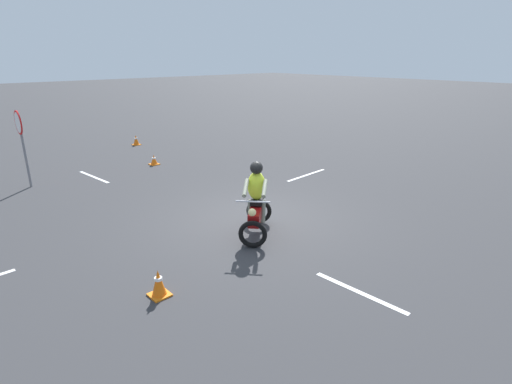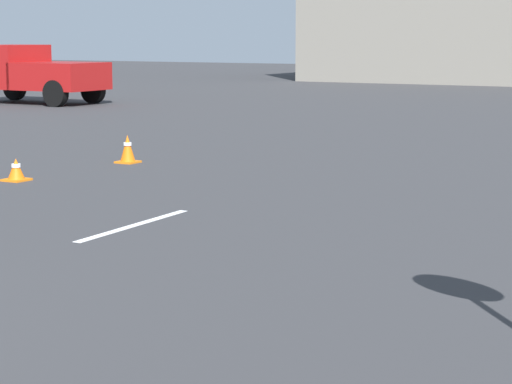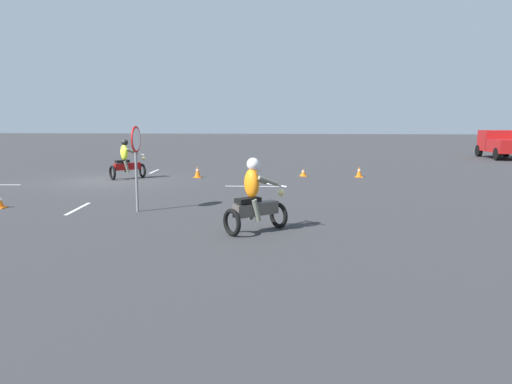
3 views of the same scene
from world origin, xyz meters
name	(u,v)px [view 1 (image 1 of 3)]	position (x,y,z in m)	size (l,w,h in m)	color
ground_plane	(253,220)	(0.00, 0.00, 0.00)	(120.00, 120.00, 0.00)	#333335
motorcycle_rider_foreground	(256,203)	(-0.60, 0.46, 0.73)	(1.38, 1.45, 1.66)	black
stop_sign	(21,133)	(6.51, 3.26, 1.63)	(0.70, 0.08, 2.30)	slate
traffic_cone_near_left	(159,284)	(-1.31, 3.29, 0.23)	(0.32, 0.32, 0.47)	orange
traffic_cone_near_right	(136,140)	(9.87, -1.88, 0.21)	(0.32, 0.32, 0.44)	orange
traffic_cone_mid_left	(154,160)	(6.31, -0.80, 0.17)	(0.32, 0.32, 0.36)	orange
lane_stripe_e	(94,177)	(6.23, 1.45, 0.00)	(0.10, 1.90, 0.01)	silver
lane_stripe_w	(360,292)	(-3.51, 0.75, 0.00)	(0.10, 1.74, 0.01)	silver
lane_stripe_s	(307,175)	(1.66, -3.88, 0.00)	(0.10, 1.95, 0.01)	silver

